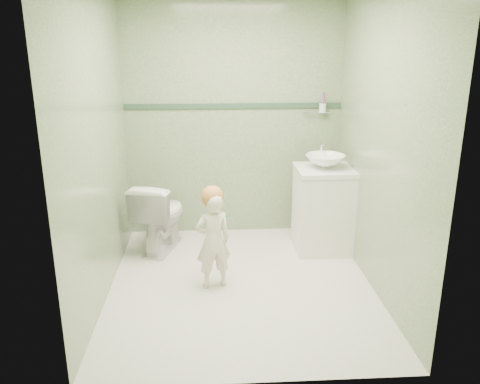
{
  "coord_description": "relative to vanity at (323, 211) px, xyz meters",
  "views": [
    {
      "loc": [
        -0.24,
        -3.74,
        2.01
      ],
      "look_at": [
        0.0,
        0.15,
        0.78
      ],
      "focal_mm": 36.74,
      "sensor_mm": 36.0,
      "label": 1
    }
  ],
  "objects": [
    {
      "name": "ground",
      "position": [
        -0.84,
        -0.7,
        -0.4
      ],
      "size": [
        2.5,
        2.5,
        0.0
      ],
      "primitive_type": "plane",
      "color": "beige",
      "rests_on": "ground"
    },
    {
      "name": "toilet",
      "position": [
        -1.58,
        0.1,
        -0.05
      ],
      "size": [
        0.57,
        0.77,
        0.7
      ],
      "primitive_type": "imported",
      "rotation": [
        0.0,
        0.0,
        2.85
      ],
      "color": "white",
      "rests_on": "ground"
    },
    {
      "name": "vanity",
      "position": [
        0.0,
        0.0,
        0.0
      ],
      "size": [
        0.52,
        0.5,
        0.8
      ],
      "primitive_type": "cube",
      "color": "white",
      "rests_on": "ground"
    },
    {
      "name": "room_shell",
      "position": [
        -0.84,
        -0.7,
        0.8
      ],
      "size": [
        2.5,
        2.54,
        2.4
      ],
      "color": "gray",
      "rests_on": "ground"
    },
    {
      "name": "hair_cap",
      "position": [
        -1.07,
        -0.68,
        0.39
      ],
      "size": [
        0.18,
        0.18,
        0.18
      ],
      "primitive_type": "sphere",
      "color": "#C67E3D",
      "rests_on": "toddler"
    },
    {
      "name": "teal_toothbrush",
      "position": [
        -0.97,
        -0.8,
        0.27
      ],
      "size": [
        0.1,
        0.14,
        0.08
      ],
      "color": "teal",
      "rests_on": "toddler"
    },
    {
      "name": "cup_holder",
      "position": [
        0.05,
        0.48,
        0.93
      ],
      "size": [
        0.26,
        0.07,
        0.21
      ],
      "color": "silver",
      "rests_on": "room_shell"
    },
    {
      "name": "trim_stripe",
      "position": [
        -0.84,
        0.54,
        0.95
      ],
      "size": [
        2.2,
        0.02,
        0.05
      ],
      "primitive_type": "cube",
      "color": "#2D4834",
      "rests_on": "room_shell"
    },
    {
      "name": "counter",
      "position": [
        0.0,
        0.0,
        0.41
      ],
      "size": [
        0.54,
        0.52,
        0.04
      ],
      "primitive_type": "cube",
      "color": "white",
      "rests_on": "vanity"
    },
    {
      "name": "basin",
      "position": [
        0.0,
        0.0,
        0.49
      ],
      "size": [
        0.37,
        0.37,
        0.13
      ],
      "primitive_type": "imported",
      "color": "white",
      "rests_on": "counter"
    },
    {
      "name": "faucet",
      "position": [
        0.0,
        0.19,
        0.57
      ],
      "size": [
        0.03,
        0.13,
        0.18
      ],
      "color": "silver",
      "rests_on": "counter"
    },
    {
      "name": "toddler",
      "position": [
        -1.07,
        -0.71,
        0.01
      ],
      "size": [
        0.34,
        0.27,
        0.82
      ],
      "primitive_type": "imported",
      "rotation": [
        0.0,
        0.0,
        3.43
      ],
      "color": "silver",
      "rests_on": "ground"
    }
  ]
}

